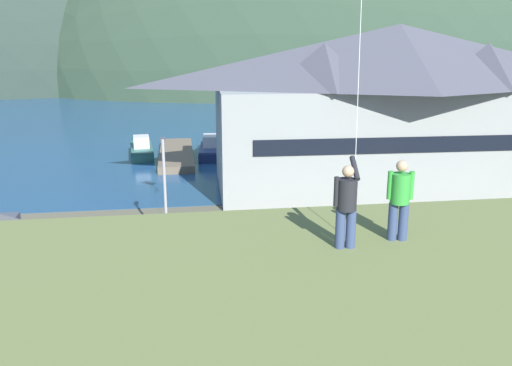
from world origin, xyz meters
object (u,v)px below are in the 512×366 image
(wharf_dock, at_px, (176,154))
(parked_car_back_row_right, at_px, (71,317))
(harbor_lodge, at_px, (396,103))
(parked_car_back_row_left, at_px, (107,254))
(parked_car_front_row_red, at_px, (275,302))
(person_companion, at_px, (400,198))
(moored_boat_wharfside, at_px, (142,150))
(parked_car_mid_row_far, at_px, (229,246))
(parking_light_pole, at_px, (165,185))
(moored_boat_outer_mooring, at_px, (212,149))
(person_kite_flyer, at_px, (346,203))

(wharf_dock, xyz_separation_m, parked_car_back_row_right, (-4.01, -32.78, 0.71))
(harbor_lodge, relative_size, parked_car_back_row_left, 6.74)
(parked_car_front_row_red, height_order, person_companion, person_companion)
(moored_boat_wharfside, relative_size, parked_car_back_row_right, 1.58)
(parked_car_mid_row_far, xyz_separation_m, parking_light_pole, (-3.24, 2.97, 2.62))
(person_companion, bearing_deg, parked_car_mid_row_far, 98.13)
(wharf_dock, xyz_separation_m, moored_boat_outer_mooring, (3.59, 0.54, 0.37))
(harbor_lodge, xyz_separation_m, parked_car_back_row_left, (-20.30, -13.64, -5.53))
(wharf_dock, distance_m, parking_light_pole, 23.69)
(wharf_dock, relative_size, parked_car_back_row_right, 3.15)
(parking_light_pole, bearing_deg, moored_boat_outer_mooring, 80.32)
(parked_car_front_row_red, bearing_deg, person_kite_flyer, -91.75)
(parked_car_back_row_right, height_order, parking_light_pole, parking_light_pole)
(parked_car_mid_row_far, distance_m, parked_car_back_row_left, 6.14)
(moored_boat_wharfside, bearing_deg, parked_car_back_row_right, -91.05)
(moored_boat_wharfside, xyz_separation_m, parked_car_back_row_right, (-0.62, -33.73, 0.34))
(wharf_dock, height_order, parked_car_back_row_right, parked_car_back_row_right)
(wharf_dock, distance_m, person_kite_flyer, 43.09)
(parked_car_back_row_left, bearing_deg, parked_car_mid_row_far, 1.31)
(person_companion, bearing_deg, person_kite_flyer, -167.94)
(wharf_dock, bearing_deg, moored_boat_outer_mooring, 8.62)
(parked_car_front_row_red, height_order, parking_light_pole, parking_light_pole)
(moored_boat_wharfside, height_order, parked_car_front_row_red, moored_boat_wharfside)
(harbor_lodge, relative_size, parked_car_front_row_red, 6.88)
(moored_boat_outer_mooring, height_order, parked_car_front_row_red, moored_boat_outer_mooring)
(parked_car_front_row_red, bearing_deg, person_companion, -84.17)
(moored_boat_wharfside, distance_m, parked_car_back_row_right, 33.74)
(parked_car_back_row_right, bearing_deg, harbor_lodge, 43.55)
(wharf_dock, relative_size, person_companion, 7.81)
(harbor_lodge, height_order, parked_car_back_row_left, harbor_lodge)
(moored_boat_wharfside, relative_size, person_companion, 3.91)
(wharf_dock, height_order, moored_boat_outer_mooring, moored_boat_outer_mooring)
(person_companion, bearing_deg, wharf_dock, 96.73)
(parked_car_front_row_red, distance_m, parked_car_back_row_left, 9.59)
(parked_car_mid_row_far, bearing_deg, moored_boat_wharfside, 102.60)
(parked_car_back_row_left, relative_size, parking_light_pole, 0.71)
(harbor_lodge, relative_size, moored_boat_outer_mooring, 3.67)
(person_companion, bearing_deg, moored_boat_wharfside, 101.00)
(moored_boat_wharfside, xyz_separation_m, person_kite_flyer, (7.10, -43.15, 7.52))
(parked_car_mid_row_far, bearing_deg, person_kite_flyer, -86.46)
(moored_boat_outer_mooring, height_order, person_companion, person_companion)
(moored_boat_wharfside, distance_m, parked_car_mid_row_far, 28.04)
(wharf_dock, relative_size, parked_car_back_row_left, 3.14)
(person_companion, bearing_deg, parked_car_back_row_right, 134.39)
(harbor_lodge, height_order, parked_car_back_row_right, harbor_lodge)
(moored_boat_wharfside, bearing_deg, wharf_dock, -15.64)
(parked_car_front_row_red, distance_m, parked_car_mid_row_far, 6.36)
(wharf_dock, bearing_deg, person_kite_flyer, -84.98)
(wharf_dock, xyz_separation_m, parked_car_front_row_red, (4.00, -32.65, 0.71))
(moored_boat_outer_mooring, height_order, parked_car_mid_row_far, moored_boat_outer_mooring)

